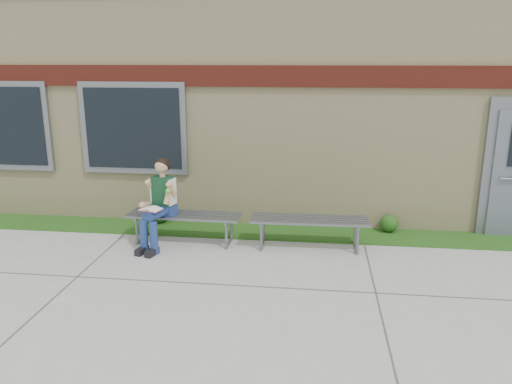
# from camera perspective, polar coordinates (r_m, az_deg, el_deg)

# --- Properties ---
(ground) EXTENTS (80.00, 80.00, 0.00)m
(ground) POSITION_cam_1_polar(r_m,az_deg,el_deg) (6.15, 4.53, -13.02)
(ground) COLOR #9E9E99
(ground) RESTS_ON ground
(grass_strip) EXTENTS (16.00, 0.80, 0.02)m
(grass_strip) POSITION_cam_1_polar(r_m,az_deg,el_deg) (8.53, 5.34, -4.74)
(grass_strip) COLOR #254813
(grass_strip) RESTS_ON ground
(school_building) EXTENTS (16.20, 6.22, 4.20)m
(school_building) POSITION_cam_1_polar(r_m,az_deg,el_deg) (11.44, 6.15, 11.04)
(school_building) COLOR beige
(school_building) RESTS_ON ground
(bench_left) EXTENTS (1.83, 0.55, 0.47)m
(bench_left) POSITION_cam_1_polar(r_m,az_deg,el_deg) (8.11, -8.19, -3.22)
(bench_left) COLOR slate
(bench_left) RESTS_ON ground
(bench_right) EXTENTS (1.84, 0.54, 0.48)m
(bench_right) POSITION_cam_1_polar(r_m,az_deg,el_deg) (7.84, 6.10, -3.78)
(bench_right) COLOR slate
(bench_right) RESTS_ON ground
(girl) EXTENTS (0.54, 0.88, 1.40)m
(girl) POSITION_cam_1_polar(r_m,az_deg,el_deg) (7.91, -11.03, -1.06)
(girl) COLOR navy
(girl) RESTS_ON ground
(shrub_mid) EXTENTS (0.43, 0.43, 0.43)m
(shrub_mid) POSITION_cam_1_polar(r_m,az_deg,el_deg) (9.13, -11.12, -2.12)
(shrub_mid) COLOR #254813
(shrub_mid) RESTS_ON grass_strip
(shrub_east) EXTENTS (0.30, 0.30, 0.30)m
(shrub_east) POSITION_cam_1_polar(r_m,az_deg,el_deg) (8.80, 14.98, -3.46)
(shrub_east) COLOR #254813
(shrub_east) RESTS_ON grass_strip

